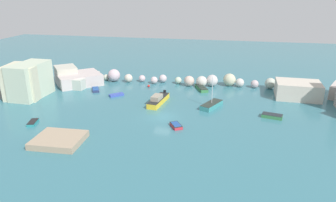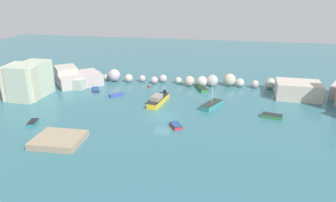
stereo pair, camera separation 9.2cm
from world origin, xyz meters
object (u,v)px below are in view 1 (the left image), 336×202
moored_boat_3 (116,95)px  moored_boat_5 (272,116)px  moored_boat_0 (212,105)px  moored_boat_6 (96,89)px  channel_buoy (149,86)px  moored_boat_2 (33,123)px  moored_boat_4 (176,125)px  moored_boat_1 (201,88)px  moored_boat_7 (158,100)px  stone_dock (59,140)px

moored_boat_3 → moored_boat_5: 27.83m
moored_boat_0 → moored_boat_6: bearing=103.2°
moored_boat_5 → moored_boat_6: moored_boat_5 is taller
channel_buoy → moored_boat_5: size_ratio=0.15×
moored_boat_2 → moored_boat_6: (2.40, 16.99, 0.02)m
moored_boat_2 → moored_boat_4: (20.96, 3.16, 0.04)m
moored_boat_1 → moored_boat_7: moored_boat_7 is taller
channel_buoy → moored_boat_5: (22.90, -11.69, 0.04)m
moored_boat_1 → moored_boat_4: 18.78m
moored_boat_5 → moored_boat_6: bearing=179.9°
moored_boat_3 → moored_boat_5: size_ratio=0.81×
stone_dock → moored_boat_1: stone_dock is taller
stone_dock → moored_boat_2: 8.45m
moored_boat_1 → moored_boat_5: size_ratio=1.40×
moored_boat_2 → moored_boat_3: size_ratio=0.98×
moored_boat_1 → moored_boat_6: (-20.25, -4.88, -0.08)m
moored_boat_1 → moored_boat_3: (-15.11, -7.11, -0.10)m
moored_boat_3 → stone_dock: bearing=-133.9°
moored_boat_2 → moored_boat_7: size_ratio=0.37×
moored_boat_1 → moored_boat_7: (-6.53, -9.48, 0.33)m
moored_boat_1 → moored_boat_2: size_ratio=1.74×
channel_buoy → moored_boat_4: size_ratio=0.19×
moored_boat_0 → moored_boat_7: bearing=114.4°
moored_boat_1 → moored_boat_2: (-22.64, -21.87, -0.10)m
moored_boat_0 → moored_boat_6: moored_boat_0 is taller
moored_boat_7 → stone_dock: bearing=-21.4°
moored_boat_2 → moored_boat_6: size_ratio=0.82×
stone_dock → moored_boat_4: stone_dock is taller
stone_dock → moored_boat_7: (9.14, 17.16, 0.22)m
channel_buoy → moored_boat_1: (10.65, 0.52, 0.06)m
moored_boat_1 → moored_boat_7: size_ratio=0.64×
channel_buoy → moored_boat_7: size_ratio=0.07×
moored_boat_1 → stone_dock: bearing=-53.6°
channel_buoy → moored_boat_1: moored_boat_1 is taller
moored_boat_3 → moored_boat_6: size_ratio=0.83×
stone_dock → moored_boat_0: (18.38, 17.10, 0.01)m
moored_boat_1 → moored_boat_7: 11.52m
moored_boat_1 → moored_boat_3: bearing=-88.0°
channel_buoy → moored_boat_7: bearing=-65.3°
moored_boat_5 → moored_boat_6: (-32.49, 7.33, -0.06)m
channel_buoy → moored_boat_3: (-4.46, -6.58, -0.04)m
moored_boat_0 → moored_boat_2: moored_boat_0 is taller
moored_boat_4 → moored_boat_6: moored_boat_4 is taller
moored_boat_1 → channel_buoy: bearing=-110.4°
moored_boat_0 → moored_boat_4: (-4.39, -9.17, -0.17)m
moored_boat_0 → moored_boat_4: bearing=179.1°
moored_boat_7 → moored_boat_3: bearing=-98.8°
moored_boat_4 → channel_buoy: bearing=175.9°
stone_dock → moored_boat_1: bearing=59.5°
moored_boat_0 → moored_boat_7: (-9.24, 0.06, 0.21)m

